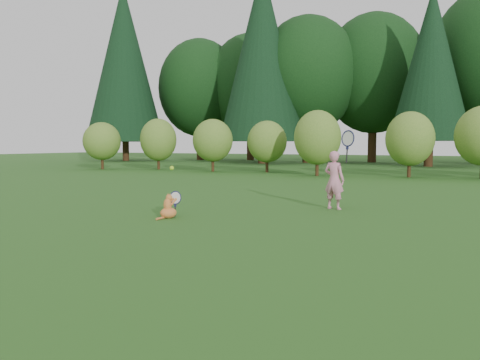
% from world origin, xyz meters
% --- Properties ---
extents(ground, '(100.00, 100.00, 0.00)m').
position_xyz_m(ground, '(0.00, 0.00, 0.00)').
color(ground, '#1E4E15').
rests_on(ground, ground).
extents(shrub_row, '(28.00, 3.00, 2.80)m').
position_xyz_m(shrub_row, '(0.00, 13.00, 1.40)').
color(shrub_row, '#467223').
rests_on(shrub_row, ground).
extents(woodland_backdrop, '(48.00, 10.00, 15.00)m').
position_xyz_m(woodland_backdrop, '(0.00, 23.00, 7.50)').
color(woodland_backdrop, black).
rests_on(woodland_backdrop, ground).
extents(child, '(0.69, 0.43, 1.79)m').
position_xyz_m(child, '(1.38, 2.82, 0.63)').
color(child, pink).
rests_on(child, ground).
extents(cat, '(0.43, 0.65, 0.60)m').
position_xyz_m(cat, '(-1.04, 0.41, 0.23)').
color(cat, '#CD6627').
rests_on(cat, ground).
extents(tennis_ball, '(0.07, 0.07, 0.07)m').
position_xyz_m(tennis_ball, '(-0.51, -0.26, 0.95)').
color(tennis_ball, '#A7DD1A').
rests_on(tennis_ball, ground).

